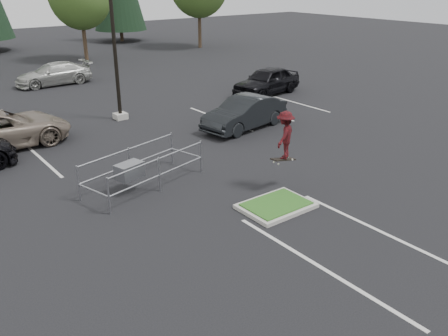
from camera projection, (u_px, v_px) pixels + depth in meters
ground at (276, 208)px, 14.85m from camera, size 120.00×120.00×0.00m
grass_median at (276, 205)px, 14.82m from camera, size 2.20×1.60×0.16m
stall_lines at (145, 161)px, 18.53m from camera, size 22.62×17.60×0.01m
light_pole at (113, 25)px, 22.24m from camera, size 0.70×0.60×10.12m
cart_corral at (133, 169)px, 15.78m from camera, size 4.55×2.56×1.22m
skateboarder at (284, 135)px, 15.55m from camera, size 1.20×1.02×1.79m
car_l_tan at (0, 129)px, 19.75m from camera, size 5.74×2.71×1.58m
car_r_charc at (245, 113)px, 22.25m from camera, size 4.74×2.29×1.50m
car_r_black at (267, 81)px, 28.62m from camera, size 5.02×2.69×1.62m
car_far_silver at (54, 74)px, 31.12m from camera, size 4.90×2.02×1.42m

